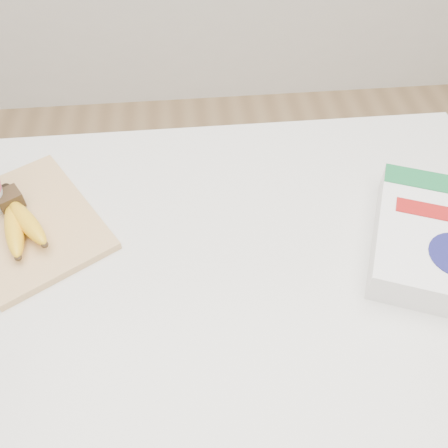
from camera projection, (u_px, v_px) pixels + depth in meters
name	position (u px, v px, depth m)	size (l,w,h in m)	color
room	(207.00, 96.00, 0.69)	(4.00, 4.00, 4.00)	tan
table	(215.00, 373.00, 1.33)	(1.30, 0.86, 0.97)	silver
cutting_board	(29.00, 223.00, 1.03)	(0.25, 0.34, 0.02)	#DAB877
bananas	(19.00, 222.00, 0.99)	(0.14, 0.19, 0.05)	#382816
cereal_box	(431.00, 237.00, 0.97)	(0.31, 0.37, 0.07)	white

